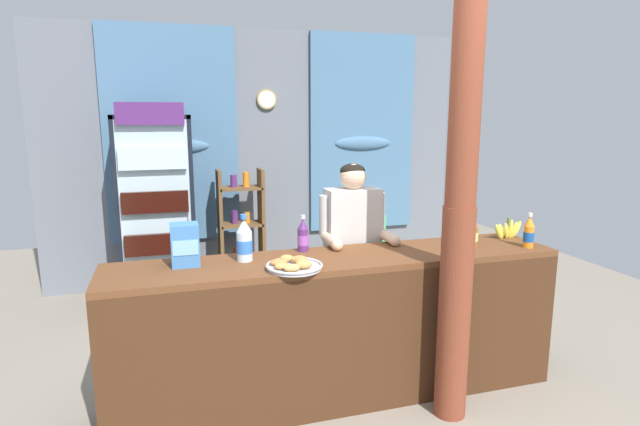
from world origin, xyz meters
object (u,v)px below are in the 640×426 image
object	(u,v)px
soda_bottle_grape_soda	(303,236)
soda_bottle_orange_soda	(529,233)
soda_bottle_iced_tea	(473,233)
snack_box_biscuit	(185,245)
soda_bottle_water	(244,241)
timber_post	(459,216)
banana_bunch	(508,230)
stall_counter	(344,318)
shopkeeper	(353,241)
drink_fridge	(156,197)
bottle_shelf_rack	(241,227)
plastic_lawn_chair	(362,248)
pastry_tray	(294,265)

from	to	relation	value
soda_bottle_grape_soda	soda_bottle_orange_soda	size ratio (longest dim) A/B	1.02
soda_bottle_iced_tea	snack_box_biscuit	xyz separation A→B (m)	(-1.93, 0.10, 0.04)
soda_bottle_water	soda_bottle_grape_soda	size ratio (longest dim) A/B	1.21
soda_bottle_iced_tea	soda_bottle_orange_soda	size ratio (longest dim) A/B	0.89
timber_post	banana_bunch	world-z (taller)	timber_post
soda_bottle_grape_soda	snack_box_biscuit	xyz separation A→B (m)	(-0.77, -0.11, 0.02)
stall_counter	shopkeeper	size ratio (longest dim) A/B	1.94
timber_post	drink_fridge	bearing A→B (deg)	123.82
bottle_shelf_rack	soda_bottle_iced_tea	bearing A→B (deg)	-61.23
plastic_lawn_chair	soda_bottle_iced_tea	bearing A→B (deg)	-86.90
soda_bottle_grape_soda	plastic_lawn_chair	bearing A→B (deg)	56.53
snack_box_biscuit	bottle_shelf_rack	bearing A→B (deg)	73.72
soda_bottle_water	soda_bottle_orange_soda	size ratio (longest dim) A/B	1.23
timber_post	soda_bottle_grape_soda	xyz separation A→B (m)	(-0.78, 0.63, -0.21)
plastic_lawn_chair	banana_bunch	distance (m)	1.85
timber_post	snack_box_biscuit	distance (m)	1.65
drink_fridge	shopkeeper	distance (m)	2.25
stall_counter	bottle_shelf_rack	world-z (taller)	bottle_shelf_rack
pastry_tray	timber_post	bearing A→B (deg)	-15.06
stall_counter	soda_bottle_orange_soda	bearing A→B (deg)	-1.61
soda_bottle_iced_tea	snack_box_biscuit	size ratio (longest dim) A/B	0.83
bottle_shelf_rack	shopkeeper	world-z (taller)	shopkeeper
shopkeeper	soda_bottle_water	distance (m)	0.91
soda_bottle_orange_soda	banana_bunch	distance (m)	0.27
timber_post	snack_box_biscuit	size ratio (longest dim) A/B	10.40
soda_bottle_grape_soda	pastry_tray	bearing A→B (deg)	-112.72
drink_fridge	shopkeeper	size ratio (longest dim) A/B	1.30
stall_counter	soda_bottle_orange_soda	distance (m)	1.41
soda_bottle_water	soda_bottle_iced_tea	size ratio (longest dim) A/B	1.39
drink_fridge	plastic_lawn_chair	distance (m)	2.14
soda_bottle_iced_tea	soda_bottle_orange_soda	bearing A→B (deg)	-23.26
drink_fridge	soda_bottle_iced_tea	xyz separation A→B (m)	(2.13, -2.18, -0.02)
drink_fridge	pastry_tray	xyz separation A→B (m)	(0.80, -2.35, -0.09)
drink_fridge	banana_bunch	size ratio (longest dim) A/B	7.30
soda_bottle_iced_tea	banana_bunch	bearing A→B (deg)	17.28
bottle_shelf_rack	banana_bunch	xyz separation A→B (m)	(1.66, -2.21, 0.34)
drink_fridge	bottle_shelf_rack	distance (m)	0.95
bottle_shelf_rack	soda_bottle_iced_tea	distance (m)	2.69
soda_bottle_iced_tea	soda_bottle_grape_soda	bearing A→B (deg)	169.93
plastic_lawn_chair	soda_bottle_water	world-z (taller)	soda_bottle_water
soda_bottle_iced_tea	soda_bottle_orange_soda	xyz separation A→B (m)	(0.34, -0.15, 0.01)
plastic_lawn_chair	soda_bottle_grape_soda	bearing A→B (deg)	-123.47
stall_counter	soda_bottle_orange_soda	world-z (taller)	soda_bottle_orange_soda
pastry_tray	soda_bottle_iced_tea	bearing A→B (deg)	7.37
drink_fridge	bottle_shelf_rack	bearing A→B (deg)	10.04
soda_bottle_iced_tea	stall_counter	bearing A→B (deg)	-173.54
pastry_tray	banana_bunch	distance (m)	1.73
soda_bottle_iced_tea	banana_bunch	xyz separation A→B (m)	(0.38, 0.12, -0.03)
snack_box_biscuit	banana_bunch	bearing A→B (deg)	0.56
pastry_tray	snack_box_biscuit	bearing A→B (deg)	156.37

